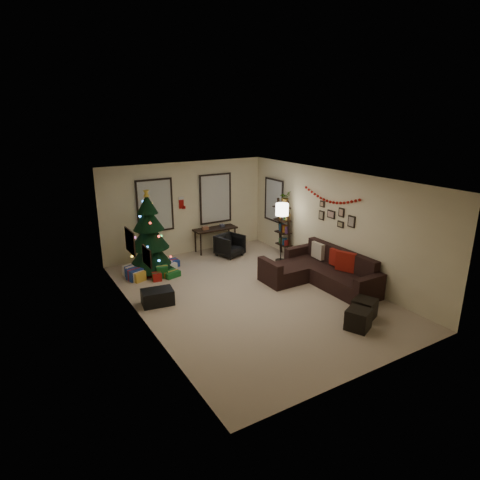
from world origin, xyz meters
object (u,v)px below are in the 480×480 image
at_px(christmas_tree, 149,238).
at_px(bookshelf, 284,228).
at_px(desk_chair, 230,245).
at_px(sofa, 320,272).
at_px(desk, 215,231).

height_order(christmas_tree, bookshelf, christmas_tree).
bearing_deg(christmas_tree, desk_chair, 0.15).
bearing_deg(bookshelf, sofa, -101.94).
relative_size(desk, bookshelf, 0.78).
bearing_deg(bookshelf, desk, 136.89).
bearing_deg(christmas_tree, bookshelf, -11.29).
relative_size(desk_chair, bookshelf, 0.38).
xyz_separation_m(sofa, bookshelf, (0.45, 2.12, 0.54)).
xyz_separation_m(christmas_tree, sofa, (3.31, -2.87, -0.66)).
relative_size(sofa, desk, 2.01).
height_order(christmas_tree, sofa, christmas_tree).
height_order(sofa, desk_chair, sofa).
height_order(sofa, bookshelf, bookshelf).
xyz_separation_m(christmas_tree, desk_chair, (2.39, 0.01, -0.61)).
bearing_deg(bookshelf, desk_chair, 151.04).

